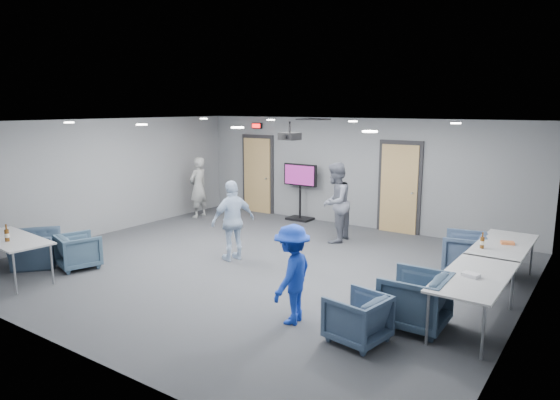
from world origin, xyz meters
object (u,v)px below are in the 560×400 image
Objects in this scene: chair_right_c at (357,318)px; bottle_right at (482,242)px; person_a at (198,187)px; tv_stand at (300,188)px; chair_front_a at (79,251)px; person_d at (292,274)px; table_right_b at (475,278)px; person_c at (233,221)px; person_b at (335,202)px; chair_right_a at (466,253)px; bottle_front at (7,235)px; table_front_left at (11,240)px; table_right_a at (503,246)px; projector at (290,136)px; chair_right_b at (415,300)px; chair_front_b at (33,249)px.

chair_right_c is 2.91m from bottle_right.
tv_stand is at bearing 116.80° from person_a.
person_a reaches higher than tv_stand.
tv_stand is (1.25, 5.75, 0.52)m from chair_front_a.
person_d is 0.71× the size of table_right_b.
person_c reaches higher than chair_right_c.
person_b reaches higher than chair_right_a.
table_right_b is 6.69× the size of bottle_front.
chair_right_a is 8.06m from table_front_left.
bottle_right is 5.91m from tv_stand.
table_right_a and table_front_left have the same top height.
person_a is 8.43m from table_right_b.
person_a reaches higher than person_d.
chair_front_a is (-2.06, -2.03, -0.47)m from person_c.
chair_right_c is at bearing 161.13° from table_right_a.
person_a is 5.55× the size of bottle_front.
projector reaches higher than person_a.
person_a is 0.93× the size of person_b.
bottle_right is (6.72, 4.11, -0.01)m from bottle_front.
chair_front_a is 5.91m from tv_stand.
person_a is 4.66m from chair_front_a.
person_b is (4.25, -0.12, 0.07)m from person_a.
chair_right_c is at bearing 79.84° from person_d.
table_right_a is (1.10, 3.22, 0.37)m from chair_right_c.
person_b is at bearing 177.94° from person_c.
person_c is 3.95× the size of projector.
bottle_right is at bearing 7.79° from projector.
projector reaches higher than table_right_b.
table_front_left is (-7.14, -2.55, -0.00)m from table_right_b.
chair_front_a is at bearing -78.18° from chair_right_c.
chair_right_b is 0.43× the size of table_right_b.
person_c reaches higher than person_d.
person_d is at bearing 75.93° from person_c.
person_c reaches higher than table_front_left.
chair_right_a is at bearing 73.66° from person_b.
chair_right_b is 4.30m from projector.
table_right_b is at bearing 125.48° from chair_right_b.
chair_front_b is 8.09m from bottle_right.
table_front_left is (-7.14, -4.45, -0.00)m from table_right_a.
table_right_b is (0.65, 0.48, 0.30)m from chair_right_b.
bottle_right is at bearing 31.43° from bottle_front.
person_b reaches higher than chair_right_b.
bottle_right reaches higher than chair_front_b.
projector is (1.50, -2.79, 1.56)m from tv_stand.
tv_stand reaches higher than table_right_a.
person_b reaches higher than table_front_left.
bottle_front is at bearing -82.72° from person_d.
tv_stand is 3.53m from projector.
table_right_b is 4.53m from projector.
bottle_right is at bearing 153.91° from table_right_a.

